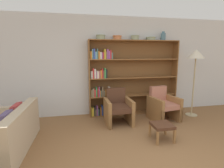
# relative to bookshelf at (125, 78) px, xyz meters

# --- Properties ---
(wall_back) EXTENTS (12.00, 0.06, 2.75)m
(wall_back) POSITION_rel_bookshelf_xyz_m (-0.14, 0.16, 0.34)
(wall_back) COLOR silver
(wall_back) RESTS_ON ground
(bookshelf) EXTENTS (2.56, 0.30, 2.10)m
(bookshelf) POSITION_rel_bookshelf_xyz_m (0.00, 0.00, 0.00)
(bookshelf) COLOR brown
(bookshelf) RESTS_ON ground
(bowl_stoneware) EXTENTS (0.26, 0.26, 0.12)m
(bowl_stoneware) POSITION_rel_bookshelf_xyz_m (-0.70, -0.03, 1.13)
(bowl_stoneware) COLOR gray
(bowl_stoneware) RESTS_ON bookshelf
(bowl_olive) EXTENTS (0.25, 0.25, 0.11)m
(bowl_olive) POSITION_rel_bookshelf_xyz_m (-0.25, -0.03, 1.12)
(bowl_olive) COLOR #C67547
(bowl_olive) RESTS_ON bookshelf
(bowl_copper) EXTENTS (0.24, 0.24, 0.13)m
(bowl_copper) POSITION_rel_bookshelf_xyz_m (0.25, -0.03, 1.13)
(bowl_copper) COLOR gray
(bowl_copper) RESTS_ON bookshelf
(bowl_brass) EXTENTS (0.28, 0.28, 0.09)m
(bowl_brass) POSITION_rel_bookshelf_xyz_m (0.71, -0.03, 1.11)
(bowl_brass) COLOR gray
(bowl_brass) RESTS_ON bookshelf
(vase_tall) EXTENTS (0.14, 0.14, 0.25)m
(vase_tall) POSITION_rel_bookshelf_xyz_m (1.09, -0.03, 1.17)
(vase_tall) COLOR slate
(vase_tall) RESTS_ON bookshelf
(couch) EXTENTS (0.97, 1.70, 0.79)m
(couch) POSITION_rel_bookshelf_xyz_m (-2.68, -1.49, -0.76)
(couch) COLOR tan
(couch) RESTS_ON ground
(armchair_leather) EXTENTS (0.65, 0.69, 0.86)m
(armchair_leather) POSITION_rel_bookshelf_xyz_m (-0.37, -0.65, -0.65)
(armchair_leather) COLOR olive
(armchair_leather) RESTS_ON ground
(armchair_cushioned) EXTENTS (0.75, 0.78, 0.86)m
(armchair_cushioned) POSITION_rel_bookshelf_xyz_m (0.85, -0.65, -0.65)
(armchair_cushioned) COLOR olive
(armchair_cushioned) RESTS_ON ground
(floor_lamp) EXTENTS (0.45, 0.45, 1.84)m
(floor_lamp) POSITION_rel_bookshelf_xyz_m (1.81, -0.53, 0.59)
(floor_lamp) COLOR tan
(floor_lamp) RESTS_ON ground
(footstool) EXTENTS (0.39, 0.39, 0.34)m
(footstool) POSITION_rel_bookshelf_xyz_m (0.29, -1.71, -0.75)
(footstool) COLOR olive
(footstool) RESTS_ON ground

